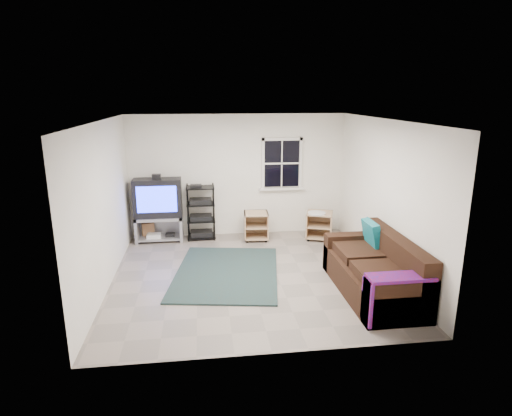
{
  "coord_description": "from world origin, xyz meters",
  "views": [
    {
      "loc": [
        -0.77,
        -6.71,
        3.0
      ],
      "look_at": [
        0.15,
        0.4,
        1.08
      ],
      "focal_mm": 30.0,
      "sensor_mm": 36.0,
      "label": 1
    }
  ],
  "objects": [
    {
      "name": "av_rack",
      "position": [
        -0.81,
        2.07,
        0.51
      ],
      "size": [
        0.58,
        0.42,
        1.17
      ],
      "color": "black",
      "rests_on": "ground"
    },
    {
      "name": "shag_rug",
      "position": [
        -0.39,
        0.14,
        0.01
      ],
      "size": [
        2.08,
        2.61,
        0.03
      ],
      "primitive_type": "cube",
      "rotation": [
        0.0,
        0.0,
        -0.16
      ],
      "color": "black",
      "rests_on": "ground"
    },
    {
      "name": "side_table_right",
      "position": [
        1.68,
        1.74,
        0.34
      ],
      "size": [
        0.67,
        0.67,
        0.61
      ],
      "rotation": [
        0.0,
        0.0,
        -0.34
      ],
      "color": "tan",
      "rests_on": "ground"
    },
    {
      "name": "room",
      "position": [
        0.95,
        2.27,
        1.48
      ],
      "size": [
        4.6,
        4.62,
        4.6
      ],
      "color": "gray",
      "rests_on": "ground"
    },
    {
      "name": "side_table_left",
      "position": [
        0.34,
        1.88,
        0.31
      ],
      "size": [
        0.53,
        0.53,
        0.59
      ],
      "rotation": [
        0.0,
        0.0,
        -0.07
      ],
      "color": "tan",
      "rests_on": "ground"
    },
    {
      "name": "sofa",
      "position": [
        1.84,
        -0.9,
        0.35
      ],
      "size": [
        0.95,
        2.15,
        0.98
      ],
      "color": "black",
      "rests_on": "ground"
    },
    {
      "name": "paper_bag",
      "position": [
        -1.94,
        2.18,
        0.18
      ],
      "size": [
        0.28,
        0.21,
        0.36
      ],
      "primitive_type": "cube",
      "rotation": [
        0.0,
        0.0,
        0.22
      ],
      "color": "#946242",
      "rests_on": "ground"
    },
    {
      "name": "tv_unit",
      "position": [
        -1.68,
        2.04,
        0.78
      ],
      "size": [
        0.97,
        0.48,
        1.42
      ],
      "color": "#93939A",
      "rests_on": "ground"
    }
  ]
}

